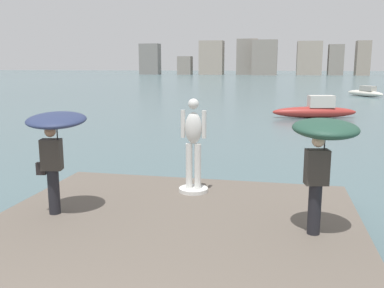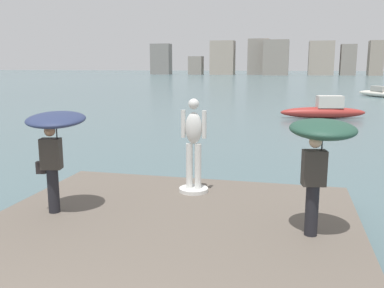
{
  "view_description": "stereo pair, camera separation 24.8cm",
  "coord_description": "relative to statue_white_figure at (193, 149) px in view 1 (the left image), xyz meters",
  "views": [
    {
      "loc": [
        1.86,
        -2.22,
        3.27
      ],
      "look_at": [
        0.0,
        6.66,
        1.55
      ],
      "focal_mm": 39.27,
      "sensor_mm": 36.0,
      "label": 1
    },
    {
      "loc": [
        2.11,
        -2.17,
        3.27
      ],
      "look_at": [
        0.0,
        6.66,
        1.55
      ],
      "focal_mm": 39.27,
      "sensor_mm": 36.0,
      "label": 2
    }
  ],
  "objects": [
    {
      "name": "boat_mid",
      "position": [
        4.07,
        18.15,
        -0.92
      ],
      "size": [
        5.34,
        2.1,
        1.39
      ],
      "color": "#9E2D28",
      "rests_on": "ground"
    },
    {
      "name": "boat_near",
      "position": [
        10.63,
        38.01,
        -0.98
      ],
      "size": [
        3.51,
        4.67,
        1.12
      ],
      "color": "silver",
      "rests_on": "ground"
    },
    {
      "name": "ground_plane",
      "position": [
        0.01,
        33.14,
        -1.4
      ],
      "size": [
        400.0,
        400.0,
        0.0
      ],
      "primitive_type": "plane",
      "color": "#4C666B"
    },
    {
      "name": "statue_white_figure",
      "position": [
        0.0,
        0.0,
        0.0
      ],
      "size": [
        0.67,
        0.67,
        2.14
      ],
      "color": "silver",
      "rests_on": "pier"
    },
    {
      "name": "onlooker_right",
      "position": [
        2.6,
        -1.92,
        0.61
      ],
      "size": [
        1.3,
        1.31,
        2.02
      ],
      "color": "black",
      "rests_on": "pier"
    },
    {
      "name": "distant_skyline",
      "position": [
        -3.92,
        133.97,
        3.9
      ],
      "size": [
        86.53,
        12.61,
        11.73
      ],
      "color": "gray",
      "rests_on": "ground"
    },
    {
      "name": "onlooker_left",
      "position": [
        -2.29,
        -1.92,
        0.58
      ],
      "size": [
        1.34,
        1.35,
        2.02
      ],
      "color": "black",
      "rests_on": "pier"
    }
  ]
}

